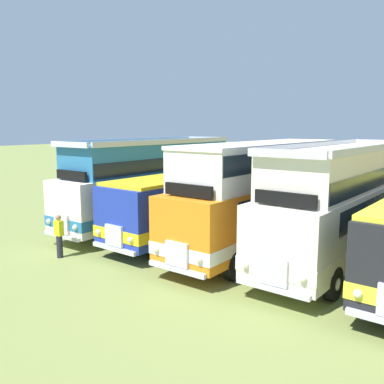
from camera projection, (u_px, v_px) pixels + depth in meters
The scene contains 6 objects.
ground_plane at pixel (338, 260), 16.19m from camera, with size 200.00×200.00×0.00m, color olive.
bus_first_in_row at pixel (153, 180), 21.70m from camera, with size 2.64×11.17×4.52m.
bus_second_in_row at pixel (204, 198), 19.92m from camera, with size 2.82×11.41×2.99m.
bus_third_in_row at pixel (262, 190), 17.57m from camera, with size 2.73×11.17×4.49m.
bus_fourth_in_row at pixel (344, 199), 16.08m from camera, with size 2.82×11.50×4.52m.
marshal_person at pixel (59, 236), 16.42m from camera, with size 0.36×0.24×1.73m.
Camera 1 is at (4.80, -15.86, 5.18)m, focal length 39.01 mm.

